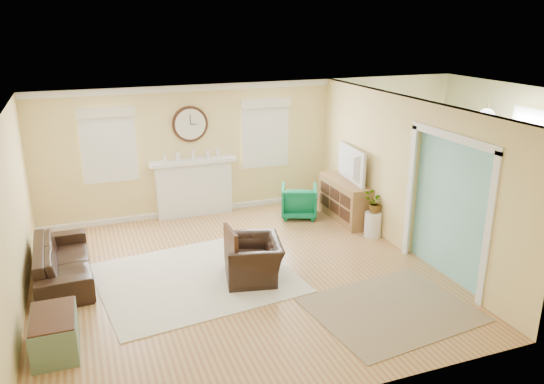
{
  "coord_description": "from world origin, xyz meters",
  "views": [
    {
      "loc": [
        -3.59,
        -7.12,
        3.81
      ],
      "look_at": [
        -0.8,
        0.3,
        1.2
      ],
      "focal_mm": 35.0,
      "sensor_mm": 36.0,
      "label": 1
    }
  ],
  "objects_px": {
    "sofa": "(63,261)",
    "dining_table": "(464,217)",
    "green_chair": "(299,201)",
    "credenza": "(345,200)",
    "eames_chair": "(253,259)"
  },
  "relations": [
    {
      "from": "credenza",
      "to": "dining_table",
      "type": "bearing_deg",
      "value": -41.32
    },
    {
      "from": "eames_chair",
      "to": "dining_table",
      "type": "bearing_deg",
      "value": 105.73
    },
    {
      "from": "green_chair",
      "to": "credenza",
      "type": "bearing_deg",
      "value": 172.29
    },
    {
      "from": "green_chair",
      "to": "dining_table",
      "type": "height_order",
      "value": "dining_table"
    },
    {
      "from": "green_chair",
      "to": "credenza",
      "type": "height_order",
      "value": "credenza"
    },
    {
      "from": "eames_chair",
      "to": "dining_table",
      "type": "distance_m",
      "value": 4.18
    },
    {
      "from": "sofa",
      "to": "green_chair",
      "type": "distance_m",
      "value": 4.6
    },
    {
      "from": "green_chair",
      "to": "eames_chair",
      "type": "bearing_deg",
      "value": 75.03
    },
    {
      "from": "credenza",
      "to": "sofa",
      "type": "bearing_deg",
      "value": -171.86
    },
    {
      "from": "eames_chair",
      "to": "green_chair",
      "type": "height_order",
      "value": "green_chair"
    },
    {
      "from": "green_chair",
      "to": "credenza",
      "type": "relative_size",
      "value": 0.5
    },
    {
      "from": "sofa",
      "to": "credenza",
      "type": "relative_size",
      "value": 1.39
    },
    {
      "from": "eames_chair",
      "to": "credenza",
      "type": "distance_m",
      "value": 3.05
    },
    {
      "from": "sofa",
      "to": "dining_table",
      "type": "distance_m",
      "value": 6.93
    },
    {
      "from": "sofa",
      "to": "green_chair",
      "type": "height_order",
      "value": "green_chair"
    }
  ]
}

